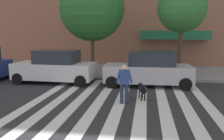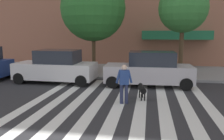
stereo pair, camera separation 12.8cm
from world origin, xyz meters
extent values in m
plane|color=#2B2B2D|center=(0.00, 5.58, 0.00)|extent=(160.00, 160.00, 0.00)
cube|color=gray|center=(0.00, 14.16, 0.07)|extent=(80.00, 6.00, 0.15)
cube|color=silver|center=(-2.33, 5.58, 0.00)|extent=(0.45, 10.56, 0.01)
cube|color=silver|center=(-1.43, 5.58, 0.00)|extent=(0.45, 10.56, 0.01)
cube|color=silver|center=(-0.53, 5.58, 0.00)|extent=(0.45, 10.56, 0.01)
cube|color=silver|center=(0.37, 5.58, 0.00)|extent=(0.45, 10.56, 0.01)
cube|color=silver|center=(1.27, 5.58, 0.00)|extent=(0.45, 10.56, 0.01)
cube|color=silver|center=(2.17, 5.58, 0.00)|extent=(0.45, 10.56, 0.01)
cube|color=silver|center=(3.07, 5.58, 0.00)|extent=(0.45, 10.56, 0.01)
cube|color=silver|center=(3.97, 5.58, 0.00)|extent=(0.45, 10.56, 0.01)
cube|color=silver|center=(4.87, 5.58, 0.00)|extent=(0.45, 10.56, 0.01)
cube|color=#1F6841|center=(4.55, 16.56, 2.75)|extent=(5.47, 1.60, 0.70)
cylinder|color=black|center=(-6.76, 10.71, 0.33)|extent=(0.66, 0.23, 0.66)
cube|color=silver|center=(-3.02, 9.84, 0.71)|extent=(4.74, 1.98, 0.93)
cube|color=#232833|center=(-2.83, 9.84, 1.56)|extent=(2.41, 1.70, 0.76)
cylinder|color=black|center=(-4.91, 9.03, 0.33)|extent=(0.66, 0.23, 0.66)
cylinder|color=black|center=(-4.87, 10.74, 0.33)|extent=(0.66, 0.23, 0.66)
cylinder|color=black|center=(-1.17, 8.95, 0.33)|extent=(0.66, 0.23, 0.66)
cylinder|color=black|center=(-1.13, 10.66, 0.33)|extent=(0.66, 0.23, 0.66)
cube|color=#B9B3B7|center=(2.42, 9.84, 0.71)|extent=(4.82, 1.97, 0.91)
cube|color=#232833|center=(2.61, 9.85, 1.54)|extent=(2.49, 1.67, 0.75)
cylinder|color=black|center=(0.55, 8.96, 0.33)|extent=(0.67, 0.24, 0.66)
cylinder|color=black|center=(0.49, 10.61, 0.33)|extent=(0.67, 0.24, 0.66)
cylinder|color=black|center=(4.34, 9.08, 0.33)|extent=(0.67, 0.24, 0.66)
cylinder|color=black|center=(4.29, 10.73, 0.33)|extent=(0.67, 0.24, 0.66)
cylinder|color=#4C3823|center=(-1.36, 12.54, 1.74)|extent=(0.25, 0.25, 3.19)
sphere|color=#286628|center=(-1.36, 12.54, 4.54)|extent=(4.38, 4.38, 4.38)
cylinder|color=#4C3823|center=(4.42, 12.14, 1.87)|extent=(0.26, 0.26, 3.45)
sphere|color=#337533|center=(4.42, 12.14, 4.43)|extent=(3.01, 3.01, 3.01)
cylinder|color=#282D4C|center=(1.36, 6.42, 0.41)|extent=(0.18, 0.18, 0.82)
cylinder|color=#282D4C|center=(1.56, 6.47, 0.41)|extent=(0.18, 0.18, 0.82)
cube|color=navy|center=(1.46, 6.44, 1.12)|extent=(0.42, 0.32, 0.60)
cylinder|color=navy|center=(1.23, 6.39, 1.15)|extent=(0.24, 0.14, 0.57)
cylinder|color=navy|center=(1.69, 6.50, 1.15)|extent=(0.24, 0.14, 0.57)
sphere|color=beige|center=(1.46, 6.44, 1.53)|extent=(0.26, 0.26, 0.22)
cylinder|color=black|center=(2.19, 7.19, 0.45)|extent=(0.40, 0.72, 0.26)
sphere|color=black|center=(2.09, 7.60, 0.55)|extent=(0.24, 0.24, 0.20)
cylinder|color=black|center=(2.28, 6.76, 0.50)|extent=(0.09, 0.24, 0.16)
cylinder|color=black|center=(2.07, 7.40, 0.16)|extent=(0.07, 0.07, 0.32)
cylinder|color=black|center=(2.20, 7.43, 0.16)|extent=(0.07, 0.07, 0.32)
cylinder|color=black|center=(2.17, 6.94, 0.16)|extent=(0.07, 0.07, 0.32)
cylinder|color=black|center=(2.31, 6.97, 0.16)|extent=(0.07, 0.07, 0.32)
camera|label=1|loc=(2.34, -2.54, 2.92)|focal=35.86mm
camera|label=2|loc=(2.46, -2.52, 2.92)|focal=35.86mm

